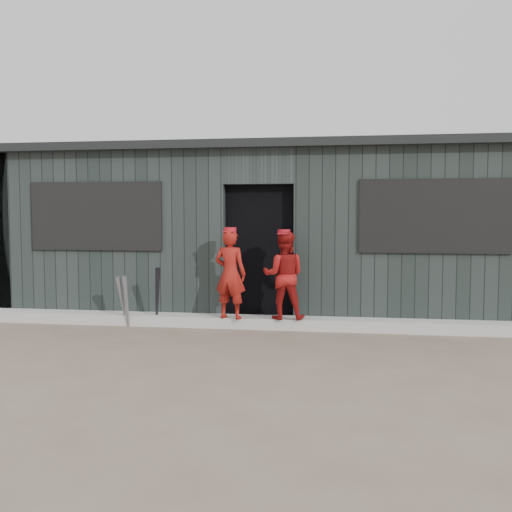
% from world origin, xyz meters
% --- Properties ---
extents(ground, '(80.00, 80.00, 0.00)m').
position_xyz_m(ground, '(0.00, 0.00, 0.00)').
color(ground, brown).
rests_on(ground, ground).
extents(curb, '(8.00, 0.36, 0.15)m').
position_xyz_m(curb, '(0.00, 1.82, 0.07)').
color(curb, '#ABABA6').
rests_on(curb, ground).
extents(bat_left, '(0.11, 0.30, 0.72)m').
position_xyz_m(bat_left, '(-1.88, 1.64, 0.36)').
color(bat_left, gray).
rests_on(bat_left, ground).
extents(bat_mid, '(0.08, 0.21, 0.73)m').
position_xyz_m(bat_mid, '(-1.79, 1.57, 0.36)').
color(bat_mid, gray).
rests_on(bat_mid, ground).
extents(bat_right, '(0.20, 0.34, 0.84)m').
position_xyz_m(bat_right, '(-1.39, 1.71, 0.42)').
color(bat_right, black).
rests_on(bat_right, ground).
extents(player_red_left, '(0.50, 0.38, 1.22)m').
position_xyz_m(player_red_left, '(-0.33, 1.65, 0.76)').
color(player_red_left, maroon).
rests_on(player_red_left, curb).
extents(player_red_right, '(0.60, 0.48, 1.19)m').
position_xyz_m(player_red_right, '(0.39, 1.72, 0.75)').
color(player_red_right, maroon).
rests_on(player_red_right, curb).
extents(player_grey_back, '(0.74, 0.56, 1.34)m').
position_xyz_m(player_grey_back, '(0.44, 2.44, 0.67)').
color(player_grey_back, silver).
rests_on(player_grey_back, ground).
extents(dugout, '(8.30, 3.30, 2.62)m').
position_xyz_m(dugout, '(-0.00, 3.50, 1.29)').
color(dugout, black).
rests_on(dugout, ground).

